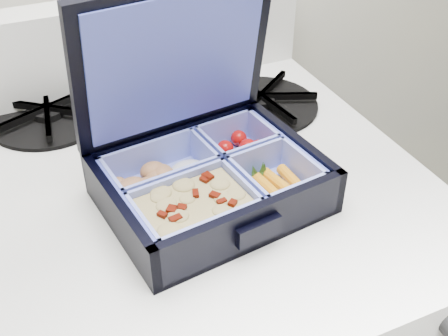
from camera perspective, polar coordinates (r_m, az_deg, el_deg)
name	(u,v)px	position (r m, az deg, el deg)	size (l,w,h in m)	color
bento_box	(211,183)	(0.61, -1.31, -1.51)	(0.23, 0.18, 0.05)	black
burner_grate	(261,99)	(0.79, 3.73, 6.99)	(0.16, 0.16, 0.02)	black
burner_grate_rear	(48,113)	(0.80, -17.45, 5.34)	(0.16, 0.16, 0.02)	black
fork	(224,126)	(0.75, 0.04, 4.30)	(0.02, 0.18, 0.01)	silver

